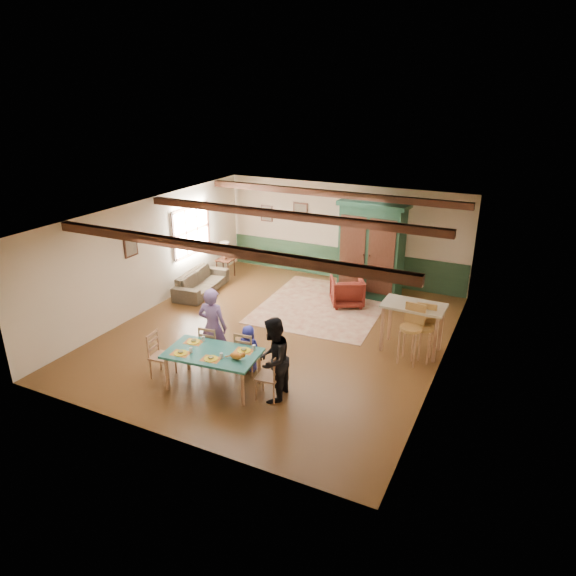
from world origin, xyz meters
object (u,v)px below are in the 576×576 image
at_px(person_man, 213,327).
at_px(dining_chair_end_right, 268,375).
at_px(dining_chair_end_left, 162,355).
at_px(cat, 236,355).
at_px(person_woman, 273,360).
at_px(bar_stool_right, 423,334).
at_px(dining_table, 214,369).
at_px(armoire, 371,250).
at_px(table_lamp, 225,251).
at_px(person_child, 249,349).
at_px(bar_stool_left, 410,335).
at_px(counter_table, 412,328).
at_px(dining_chair_far_right, 247,352).
at_px(end_table, 226,268).
at_px(dining_chair_far_left, 212,345).
at_px(armchair, 347,292).
at_px(sofa, 201,282).

bearing_deg(person_man, dining_chair_end_right, 152.70).
height_order(dining_chair_end_left, cat, dining_chair_end_left).
xyz_separation_m(person_woman, bar_stool_right, (2.03, 2.53, -0.19)).
relative_size(dining_table, armoire, 0.67).
distance_m(person_man, table_lamp, 5.01).
height_order(person_man, person_child, person_man).
bearing_deg(person_woman, bar_stool_right, 134.86).
distance_m(armoire, table_lamp, 4.19).
distance_m(dining_chair_end_left, person_man, 1.08).
bearing_deg(person_man, bar_stool_left, -159.48).
relative_size(dining_chair_end_left, armoire, 0.36).
relative_size(person_woman, counter_table, 1.23).
height_order(dining_chair_end_left, table_lamp, table_lamp).
xyz_separation_m(dining_chair_far_right, person_man, (-0.75, -0.01, 0.36)).
distance_m(person_child, armoire, 4.89).
distance_m(dining_table, dining_chair_end_left, 1.08).
bearing_deg(bar_stool_right, armoire, 123.25).
relative_size(cat, end_table, 0.61).
bearing_deg(cat, dining_chair_end_right, 9.46).
height_order(dining_chair_far_left, person_man, person_man).
relative_size(armoire, table_lamp, 4.97).
bearing_deg(dining_chair_far_right, person_man, -5.71).
xyz_separation_m(armoire, armchair, (-0.30, -0.89, -0.88)).
xyz_separation_m(dining_chair_end_right, armoire, (0.12, 5.41, 0.80)).
bearing_deg(table_lamp, dining_chair_end_right, -50.75).
height_order(dining_chair_end_right, cat, dining_chair_end_right).
height_order(dining_chair_far_right, person_woman, person_woman).
xyz_separation_m(person_man, sofa, (-2.46, 3.08, -0.52)).
bearing_deg(bar_stool_left, person_child, -143.37).
xyz_separation_m(dining_chair_end_right, person_child, (-0.78, 0.66, 0.03)).
xyz_separation_m(dining_chair_end_left, bar_stool_left, (4.05, 2.56, 0.16)).
bearing_deg(dining_chair_end_right, person_woman, 90.00).
bearing_deg(person_child, bar_stool_left, -154.75).
xyz_separation_m(armoire, table_lamp, (-4.14, -0.49, -0.45)).
height_order(person_man, end_table, person_man).
xyz_separation_m(armchair, table_lamp, (-3.84, 0.40, 0.43)).
bearing_deg(person_man, dining_chair_far_right, 174.29).
distance_m(armchair, table_lamp, 3.89).
distance_m(dining_chair_far_right, person_woman, 1.09).
height_order(person_man, bar_stool_right, person_man).
bearing_deg(dining_chair_far_right, armchair, -104.97).
bearing_deg(dining_chair_end_left, dining_chair_far_right, -65.08).
bearing_deg(armoire, table_lamp, -169.56).
bearing_deg(person_child, person_woman, 136.74).
xyz_separation_m(dining_chair_far_left, counter_table, (3.34, 2.33, 0.08)).
height_order(person_woman, table_lamp, person_woman).
distance_m(dining_chair_far_left, cat, 1.22).
relative_size(dining_chair_end_right, person_woman, 0.58).
bearing_deg(dining_chair_end_right, cat, -80.54).
xyz_separation_m(dining_chair_far_left, cat, (0.96, -0.66, 0.34)).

